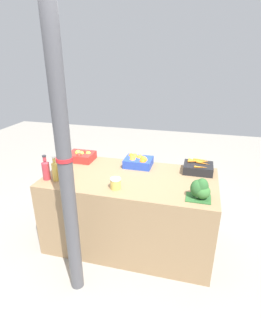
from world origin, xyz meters
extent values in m
plane|color=gray|center=(0.00, 0.00, 0.00)|extent=(10.00, 10.00, 0.00)
cube|color=#937551|center=(0.00, 0.00, 0.42)|extent=(1.79, 0.94, 0.83)
cylinder|color=#4C4C51|center=(-0.32, -0.76, 1.17)|extent=(0.12, 0.12, 2.34)
cylinder|color=red|center=(-0.32, -0.76, 1.29)|extent=(0.13, 0.13, 0.03)
cube|color=red|center=(-0.71, 0.31, 0.88)|extent=(0.31, 0.26, 0.09)
sphere|color=#9EBC42|center=(-0.69, 0.30, 0.92)|extent=(0.06, 0.06, 0.06)
sphere|color=red|center=(-0.65, 0.36, 0.92)|extent=(0.06, 0.06, 0.06)
sphere|color=red|center=(-0.69, 0.22, 0.92)|extent=(0.06, 0.06, 0.06)
sphere|color=red|center=(-0.75, 0.30, 0.92)|extent=(0.07, 0.07, 0.07)
sphere|color=#9EBC42|center=(-0.62, 0.33, 0.91)|extent=(0.07, 0.07, 0.07)
sphere|color=#9EBC42|center=(-0.74, 0.30, 0.92)|extent=(0.08, 0.08, 0.08)
sphere|color=red|center=(-0.72, 0.31, 0.92)|extent=(0.06, 0.06, 0.06)
cube|color=#2847B7|center=(0.01, 0.31, 0.88)|extent=(0.31, 0.26, 0.09)
sphere|color=orange|center=(0.07, 0.32, 0.91)|extent=(0.08, 0.08, 0.08)
sphere|color=orange|center=(0.02, 0.34, 0.92)|extent=(0.08, 0.08, 0.08)
sphere|color=orange|center=(0.08, 0.23, 0.92)|extent=(0.08, 0.08, 0.08)
sphere|color=orange|center=(0.07, 0.31, 0.92)|extent=(0.07, 0.07, 0.07)
sphere|color=orange|center=(-0.09, 0.38, 0.92)|extent=(0.07, 0.07, 0.07)
sphere|color=orange|center=(0.08, 0.28, 0.92)|extent=(0.09, 0.09, 0.09)
sphere|color=orange|center=(-0.05, 0.37, 0.92)|extent=(0.08, 0.08, 0.08)
sphere|color=orange|center=(-0.06, 0.31, 0.91)|extent=(0.07, 0.07, 0.07)
sphere|color=orange|center=(-0.05, 0.26, 0.92)|extent=(0.07, 0.07, 0.07)
cube|color=black|center=(0.68, 0.31, 0.88)|extent=(0.31, 0.26, 0.09)
cone|color=orange|center=(0.73, 0.36, 0.94)|extent=(0.15, 0.06, 0.03)
cone|color=orange|center=(0.62, 0.34, 0.94)|extent=(0.12, 0.06, 0.03)
cone|color=orange|center=(0.74, 0.32, 0.93)|extent=(0.14, 0.06, 0.02)
cone|color=orange|center=(0.64, 0.38, 0.93)|extent=(0.14, 0.07, 0.03)
cone|color=orange|center=(0.66, 0.37, 0.93)|extent=(0.16, 0.03, 0.03)
cone|color=orange|center=(0.71, 0.39, 0.93)|extent=(0.16, 0.07, 0.03)
cone|color=orange|center=(0.70, 0.41, 0.94)|extent=(0.16, 0.04, 0.03)
cone|color=orange|center=(0.71, 0.21, 0.93)|extent=(0.14, 0.03, 0.02)
cube|color=#2D602D|center=(0.71, -0.29, 0.84)|extent=(0.22, 0.18, 0.01)
ellipsoid|color=#387033|center=(0.73, -0.29, 0.91)|extent=(0.14, 0.14, 0.13)
cylinder|color=#B2C693|center=(0.73, -0.29, 0.85)|extent=(0.03, 0.03, 0.02)
ellipsoid|color=#2D602D|center=(0.69, -0.28, 0.93)|extent=(0.14, 0.14, 0.16)
cylinder|color=#B2C693|center=(0.69, -0.28, 0.85)|extent=(0.03, 0.03, 0.02)
ellipsoid|color=#2D602D|center=(0.72, -0.28, 0.95)|extent=(0.12, 0.12, 0.16)
cylinder|color=#B2C693|center=(0.72, -0.28, 0.85)|extent=(0.03, 0.03, 0.02)
cylinder|color=#B2333D|center=(-0.82, -0.28, 0.92)|extent=(0.08, 0.08, 0.18)
cone|color=#B2333D|center=(-0.82, -0.28, 1.02)|extent=(0.08, 0.08, 0.02)
cylinder|color=#B2333D|center=(-0.82, -0.28, 1.06)|extent=(0.03, 0.03, 0.05)
cylinder|color=#2D2D33|center=(-0.82, -0.28, 1.09)|extent=(0.04, 0.04, 0.01)
cylinder|color=gold|center=(-0.71, -0.28, 0.92)|extent=(0.06, 0.06, 0.19)
cone|color=gold|center=(-0.71, -0.28, 1.03)|extent=(0.06, 0.06, 0.02)
cylinder|color=gold|center=(-0.71, -0.28, 1.06)|extent=(0.03, 0.03, 0.04)
cylinder|color=silver|center=(-0.71, -0.28, 1.08)|extent=(0.03, 0.03, 0.01)
cylinder|color=gold|center=(-0.60, -0.28, 0.92)|extent=(0.07, 0.07, 0.18)
cone|color=gold|center=(-0.60, -0.28, 1.03)|extent=(0.07, 0.07, 0.02)
cylinder|color=gold|center=(-0.60, -0.28, 1.06)|extent=(0.03, 0.03, 0.04)
cylinder|color=gold|center=(-0.60, -0.28, 1.08)|extent=(0.03, 0.03, 0.01)
cylinder|color=#DBBC56|center=(-0.07, -0.29, 0.88)|extent=(0.10, 0.10, 0.09)
cylinder|color=white|center=(-0.07, -0.29, 0.93)|extent=(0.11, 0.11, 0.01)
camera|label=1|loc=(0.64, -2.42, 2.01)|focal=28.00mm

